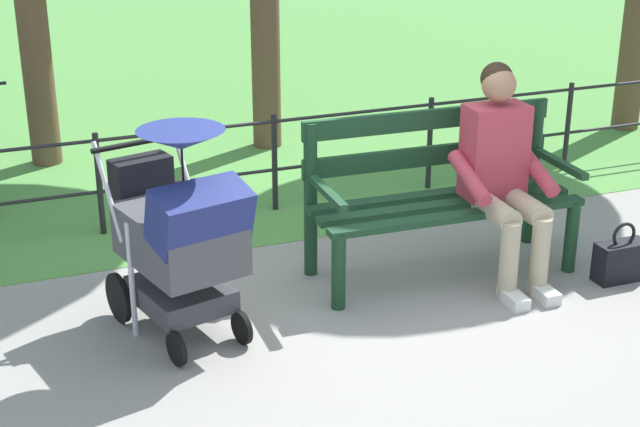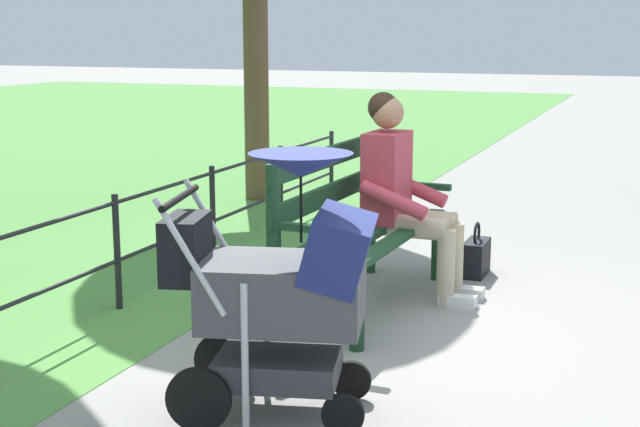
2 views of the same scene
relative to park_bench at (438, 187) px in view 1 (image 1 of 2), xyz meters
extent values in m
plane|color=gray|center=(0.60, 0.12, -0.53)|extent=(60.00, 60.00, 0.00)
cube|color=#518E42|center=(0.60, -8.68, -0.52)|extent=(40.00, 16.00, 0.01)
cube|color=#193D23|center=(0.00, -0.06, -0.08)|extent=(1.60, 0.16, 0.04)
cube|color=#193D23|center=(0.00, 0.12, -0.08)|extent=(1.60, 0.16, 0.04)
cube|color=#193D23|center=(0.01, 0.29, -0.08)|extent=(1.60, 0.16, 0.04)
cube|color=#193D23|center=(-0.01, -0.16, 0.14)|extent=(1.60, 0.09, 0.12)
cube|color=#193D23|center=(-0.01, -0.16, 0.37)|extent=(1.60, 0.09, 0.12)
cylinder|color=#193D23|center=(-0.74, 0.34, -0.30)|extent=(0.08, 0.08, 0.45)
cylinder|color=#193D23|center=(-0.76, -0.14, -0.05)|extent=(0.08, 0.08, 0.95)
cube|color=#193D23|center=(-0.75, 0.14, 0.10)|extent=(0.07, 0.56, 0.04)
cylinder|color=#193D23|center=(0.76, 0.29, -0.30)|extent=(0.08, 0.08, 0.45)
cylinder|color=#193D23|center=(0.74, -0.19, -0.05)|extent=(0.08, 0.08, 0.95)
cube|color=#193D23|center=(0.75, 0.09, 0.10)|extent=(0.07, 0.56, 0.04)
cylinder|color=tan|center=(-0.39, 0.34, -0.06)|extent=(0.15, 0.40, 0.14)
cylinder|color=tan|center=(-0.19, 0.33, -0.06)|extent=(0.15, 0.40, 0.14)
cylinder|color=tan|center=(-0.38, 0.54, -0.29)|extent=(0.11, 0.11, 0.47)
cylinder|color=tan|center=(-0.18, 0.53, -0.29)|extent=(0.11, 0.11, 0.47)
cube|color=silver|center=(-0.38, 0.62, -0.49)|extent=(0.11, 0.22, 0.07)
cube|color=silver|center=(-0.18, 0.61, -0.49)|extent=(0.11, 0.22, 0.07)
cube|color=#B23847|center=(-0.30, 0.12, 0.22)|extent=(0.37, 0.23, 0.56)
cylinder|color=#B23847|center=(-0.51, 0.24, 0.12)|extent=(0.11, 0.43, 0.23)
cylinder|color=#B23847|center=(-0.08, 0.23, 0.12)|extent=(0.11, 0.43, 0.23)
sphere|color=#A37556|center=(-0.30, 0.12, 0.62)|extent=(0.20, 0.20, 0.20)
sphere|color=black|center=(-0.30, 0.09, 0.65)|extent=(0.19, 0.19, 0.19)
cylinder|color=black|center=(1.49, -0.12, -0.39)|extent=(0.10, 0.28, 0.28)
cylinder|color=black|center=(1.94, -0.01, -0.39)|extent=(0.10, 0.28, 0.28)
cylinder|color=black|center=(1.38, 0.48, -0.44)|extent=(0.07, 0.18, 0.18)
cylinder|color=black|center=(1.75, 0.57, -0.44)|extent=(0.07, 0.18, 0.18)
cube|color=#38383D|center=(1.64, 0.23, -0.31)|extent=(0.53, 0.61, 0.12)
cylinder|color=silver|center=(1.44, 0.08, -0.20)|extent=(0.03, 0.03, 0.65)
cylinder|color=silver|center=(1.89, 0.19, -0.20)|extent=(0.03, 0.03, 0.65)
cube|color=#47474C|center=(1.64, 0.25, 0.02)|extent=(0.61, 0.77, 0.28)
cube|color=navy|center=(1.58, 0.48, 0.22)|extent=(0.54, 0.41, 0.33)
cylinder|color=black|center=(1.74, -0.18, 0.42)|extent=(0.51, 0.15, 0.03)
cylinder|color=silver|center=(1.49, -0.14, 0.22)|extent=(0.10, 0.30, 0.49)
cylinder|color=silver|center=(1.94, -0.03, 0.22)|extent=(0.10, 0.30, 0.49)
cone|color=navy|center=(1.62, 0.33, 0.57)|extent=(0.53, 0.53, 0.10)
cylinder|color=black|center=(1.62, 0.33, 0.39)|extent=(0.01, 0.01, 0.30)
cube|color=black|center=(1.74, -0.16, 0.20)|extent=(0.35, 0.23, 0.28)
cube|color=black|center=(-0.95, 0.56, -0.41)|extent=(0.32, 0.14, 0.24)
torus|color=black|center=(-0.95, 0.56, -0.24)|extent=(0.16, 0.02, 0.16)
cylinder|color=black|center=(-1.83, -1.27, -0.18)|extent=(0.04, 0.04, 0.70)
cylinder|color=black|center=(-0.61, -1.27, -0.18)|extent=(0.04, 0.04, 0.70)
cylinder|color=black|center=(0.60, -1.27, -0.18)|extent=(0.04, 0.04, 0.70)
cylinder|color=black|center=(1.81, -1.27, -0.18)|extent=(0.04, 0.04, 0.70)
cylinder|color=black|center=(0.60, -1.27, 0.12)|extent=(7.28, 0.02, 0.02)
cylinder|color=black|center=(0.60, -1.27, -0.23)|extent=(7.28, 0.02, 0.02)
camera|label=1|loc=(2.62, 4.75, 1.97)|focal=53.86mm
camera|label=2|loc=(5.08, 1.76, 1.13)|focal=51.32mm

